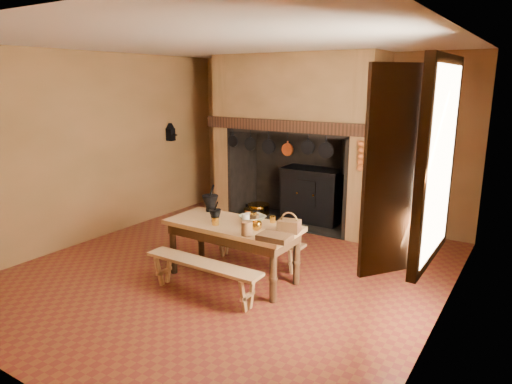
# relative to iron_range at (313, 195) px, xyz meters

# --- Properties ---
(floor) EXTENTS (5.50, 5.50, 0.00)m
(floor) POSITION_rel_iron_range_xyz_m (0.04, -2.45, -0.48)
(floor) COLOR brown
(floor) RESTS_ON ground
(ceiling) EXTENTS (5.50, 5.50, 0.00)m
(ceiling) POSITION_rel_iron_range_xyz_m (0.04, -2.45, 2.32)
(ceiling) COLOR silver
(ceiling) RESTS_ON back_wall
(back_wall) EXTENTS (5.00, 0.02, 2.80)m
(back_wall) POSITION_rel_iron_range_xyz_m (0.04, 0.30, 0.92)
(back_wall) COLOR #9A693D
(back_wall) RESTS_ON floor
(wall_left) EXTENTS (0.02, 5.50, 2.80)m
(wall_left) POSITION_rel_iron_range_xyz_m (-2.46, -2.45, 0.92)
(wall_left) COLOR #9A693D
(wall_left) RESTS_ON floor
(wall_right) EXTENTS (0.02, 5.50, 2.80)m
(wall_right) POSITION_rel_iron_range_xyz_m (2.54, -2.45, 0.92)
(wall_right) COLOR #9A693D
(wall_right) RESTS_ON floor
(wall_front) EXTENTS (5.00, 0.02, 2.80)m
(wall_front) POSITION_rel_iron_range_xyz_m (0.04, -5.20, 0.92)
(wall_front) COLOR #9A693D
(wall_front) RESTS_ON floor
(chimney_breast) EXTENTS (2.95, 0.96, 2.80)m
(chimney_breast) POSITION_rel_iron_range_xyz_m (-0.26, -0.14, 1.33)
(chimney_breast) COLOR #9A693D
(chimney_breast) RESTS_ON floor
(iron_range) EXTENTS (1.12, 0.55, 1.60)m
(iron_range) POSITION_rel_iron_range_xyz_m (0.00, 0.00, 0.00)
(iron_range) COLOR black
(iron_range) RESTS_ON floor
(hearth_pans) EXTENTS (0.51, 0.62, 0.20)m
(hearth_pans) POSITION_rel_iron_range_xyz_m (-1.01, -0.23, -0.39)
(hearth_pans) COLOR gold
(hearth_pans) RESTS_ON floor
(hanging_pans) EXTENTS (1.92, 0.29, 0.27)m
(hanging_pans) POSITION_rel_iron_range_xyz_m (-0.30, -0.64, 0.88)
(hanging_pans) COLOR black
(hanging_pans) RESTS_ON chimney_breast
(onion_string) EXTENTS (0.12, 0.10, 0.46)m
(onion_string) POSITION_rel_iron_range_xyz_m (1.04, -0.66, 0.85)
(onion_string) COLOR #96531B
(onion_string) RESTS_ON chimney_breast
(herb_bunch) EXTENTS (0.20, 0.20, 0.35)m
(herb_bunch) POSITION_rel_iron_range_xyz_m (1.22, -0.66, 0.90)
(herb_bunch) COLOR brown
(herb_bunch) RESTS_ON chimney_breast
(window) EXTENTS (0.39, 1.75, 1.76)m
(window) POSITION_rel_iron_range_xyz_m (2.39, -2.85, 1.22)
(window) COLOR white
(window) RESTS_ON wall_right
(wall_coffee_mill) EXTENTS (0.23, 0.16, 0.31)m
(wall_coffee_mill) POSITION_rel_iron_range_xyz_m (-2.38, -0.90, 1.03)
(wall_coffee_mill) COLOR black
(wall_coffee_mill) RESTS_ON wall_left
(work_table) EXTENTS (1.64, 0.73, 0.71)m
(work_table) POSITION_rel_iron_range_xyz_m (0.20, -2.64, 0.11)
(work_table) COLOR tan
(work_table) RESTS_ON floor
(bench_front) EXTENTS (1.47, 0.26, 0.41)m
(bench_front) POSITION_rel_iron_range_xyz_m (0.20, -3.22, -0.17)
(bench_front) COLOR tan
(bench_front) RESTS_ON floor
(bench_back) EXTENTS (1.34, 0.23, 0.38)m
(bench_back) POSITION_rel_iron_range_xyz_m (0.20, -2.09, -0.20)
(bench_back) COLOR tan
(bench_back) RESTS_ON floor
(mortar_large) EXTENTS (0.21, 0.21, 0.36)m
(mortar_large) POSITION_rel_iron_range_xyz_m (-0.35, -2.37, 0.35)
(mortar_large) COLOR black
(mortar_large) RESTS_ON work_table
(mortar_small) EXTENTS (0.15, 0.15, 0.26)m
(mortar_small) POSITION_rel_iron_range_xyz_m (-0.01, -2.70, 0.31)
(mortar_small) COLOR black
(mortar_small) RESTS_ON work_table
(coffee_grinder) EXTENTS (0.15, 0.13, 0.16)m
(coffee_grinder) POSITION_rel_iron_range_xyz_m (0.40, -2.48, 0.29)
(coffee_grinder) COLOR #331D10
(coffee_grinder) RESTS_ON work_table
(brass_mug_a) EXTENTS (0.09, 0.09, 0.09)m
(brass_mug_a) POSITION_rel_iron_range_xyz_m (0.07, -2.80, 0.27)
(brass_mug_a) COLOR gold
(brass_mug_a) RESTS_ON work_table
(brass_mug_b) EXTENTS (0.09, 0.09, 0.08)m
(brass_mug_b) POSITION_rel_iron_range_xyz_m (0.59, -2.35, 0.27)
(brass_mug_b) COLOR gold
(brass_mug_b) RESTS_ON work_table
(mixing_bowl) EXTENTS (0.38, 0.38, 0.07)m
(mixing_bowl) POSITION_rel_iron_range_xyz_m (0.36, -2.45, 0.26)
(mixing_bowl) COLOR #B8B28E
(mixing_bowl) RESTS_ON work_table
(stoneware_crock) EXTENTS (0.16, 0.16, 0.16)m
(stoneware_crock) POSITION_rel_iron_range_xyz_m (0.59, -2.91, 0.31)
(stoneware_crock) COLOR brown
(stoneware_crock) RESTS_ON work_table
(glass_jar) EXTENTS (0.11, 0.11, 0.15)m
(glass_jar) POSITION_rel_iron_range_xyz_m (0.41, -2.66, 0.30)
(glass_jar) COLOR beige
(glass_jar) RESTS_ON work_table
(wicker_basket) EXTENTS (0.27, 0.22, 0.23)m
(wicker_basket) POSITION_rel_iron_range_xyz_m (0.92, -2.55, 0.30)
(wicker_basket) COLOR #4A3016
(wicker_basket) RESTS_ON work_table
(wooden_tray) EXTENTS (0.36, 0.26, 0.06)m
(wooden_tray) POSITION_rel_iron_range_xyz_m (0.92, -2.87, 0.26)
(wooden_tray) COLOR #331D10
(wooden_tray) RESTS_ON work_table
(brass_cup) EXTENTS (0.16, 0.16, 0.10)m
(brass_cup) POSITION_rel_iron_range_xyz_m (0.58, -2.70, 0.28)
(brass_cup) COLOR gold
(brass_cup) RESTS_ON work_table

